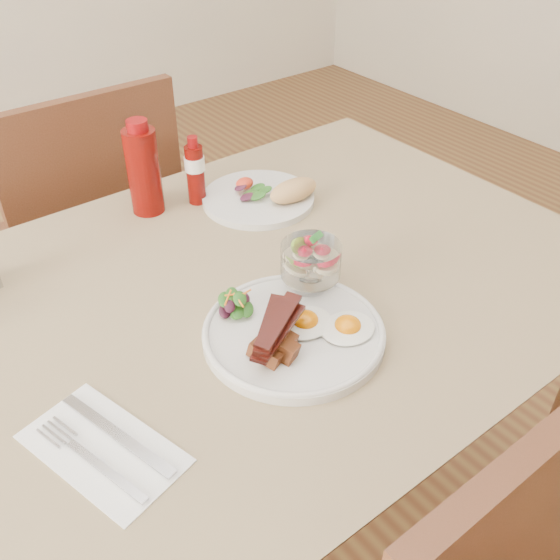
{
  "coord_description": "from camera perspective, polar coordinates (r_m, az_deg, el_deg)",
  "views": [
    {
      "loc": [
        -0.44,
        -0.69,
        1.4
      ],
      "look_at": [
        0.03,
        -0.08,
        0.82
      ],
      "focal_mm": 40.0,
      "sensor_mm": 36.0,
      "label": 1
    }
  ],
  "objects": [
    {
      "name": "main_plate",
      "position": [
        0.96,
        1.25,
        -4.92
      ],
      "size": [
        0.28,
        0.28,
        0.02
      ],
      "primitive_type": "cylinder",
      "color": "silver",
      "rests_on": "table"
    },
    {
      "name": "table",
      "position": [
        1.1,
        -4.08,
        -4.98
      ],
      "size": [
        1.33,
        0.88,
        0.75
      ],
      "color": "brown",
      "rests_on": "ground"
    },
    {
      "name": "chair_far",
      "position": [
        1.67,
        -16.84,
        3.76
      ],
      "size": [
        0.42,
        0.42,
        0.93
      ],
      "color": "brown",
      "rests_on": "ground"
    },
    {
      "name": "fruit_cup",
      "position": [
        1.0,
        2.82,
        1.8
      ],
      "size": [
        0.1,
        0.1,
        0.1
      ],
      "rotation": [
        0.0,
        0.0,
        -0.2
      ],
      "color": "white",
      "rests_on": "main_plate"
    },
    {
      "name": "second_plate",
      "position": [
        1.29,
        -1.24,
        7.71
      ],
      "size": [
        0.23,
        0.23,
        0.06
      ],
      "rotation": [
        0.0,
        0.0,
        -0.41
      ],
      "color": "silver",
      "rests_on": "table"
    },
    {
      "name": "hot_sauce_bottle",
      "position": [
        1.28,
        -7.76,
        9.83
      ],
      "size": [
        0.05,
        0.05,
        0.14
      ],
      "rotation": [
        0.0,
        0.0,
        -0.21
      ],
      "color": "#5E0805",
      "rests_on": "table"
    },
    {
      "name": "napkin_cutlery",
      "position": [
        0.85,
        -15.74,
        -14.51
      ],
      "size": [
        0.17,
        0.24,
        0.01
      ],
      "rotation": [
        0.0,
        0.0,
        0.26
      ],
      "color": "white",
      "rests_on": "table"
    },
    {
      "name": "side_salad",
      "position": [
        0.98,
        -4.06,
        -2.25
      ],
      "size": [
        0.07,
        0.06,
        0.04
      ],
      "rotation": [
        0.0,
        0.0,
        0.35
      ],
      "color": "#205015",
      "rests_on": "main_plate"
    },
    {
      "name": "ketchup_bottle",
      "position": [
        1.26,
        -12.37,
        9.81
      ],
      "size": [
        0.08,
        0.08,
        0.19
      ],
      "rotation": [
        0.0,
        0.0,
        0.37
      ],
      "color": "#5E0805",
      "rests_on": "table"
    },
    {
      "name": "bacon_potato_pile",
      "position": [
        0.9,
        -0.35,
        -5.24
      ],
      "size": [
        0.12,
        0.1,
        0.06
      ],
      "rotation": [
        0.0,
        0.0,
        0.11
      ],
      "color": "brown",
      "rests_on": "main_plate"
    },
    {
      "name": "fried_eggs",
      "position": [
        0.96,
        4.26,
        -4.03
      ],
      "size": [
        0.15,
        0.14,
        0.02
      ],
      "rotation": [
        0.0,
        0.0,
        -0.21
      ],
      "color": "white",
      "rests_on": "main_plate"
    }
  ]
}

